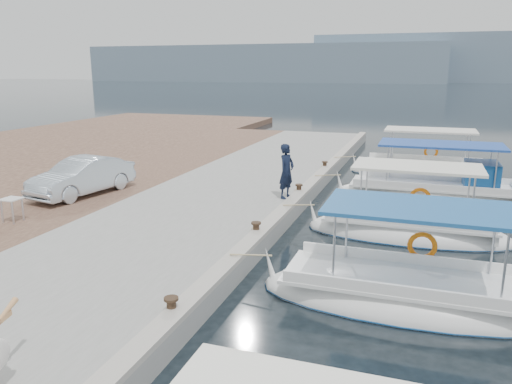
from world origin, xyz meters
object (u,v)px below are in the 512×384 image
Objects in this scene: parked_car at (82,176)px; fishing_caique_d at (435,195)px; fishing_caique_e at (423,173)px; fishing_caique_c at (407,233)px; fishing_caique_b at (404,298)px; fisherman at (287,171)px.

fishing_caique_d is at bearing 33.79° from parked_car.
fishing_caique_c is at bearing -92.13° from fishing_caique_e.
fishing_caique_d is 13.47m from parked_car.
fishing_caique_c and fishing_caique_e have the same top height.
fishing_caique_b is 0.84× the size of fishing_caique_d.
fishing_caique_c is 3.16× the size of fisherman.
fishing_caique_e is 9.47m from fisherman.
fishing_caique_d is (0.84, 4.96, 0.06)m from fishing_caique_c.
fishing_caique_c is 0.89× the size of fishing_caique_e.
fishing_caique_b is 7.76m from fisherman.
fishing_caique_b is 1.56× the size of parked_car.
fishing_caique_d is 4.74m from fishing_caique_e.
fishing_caique_d is at bearing 85.80° from fishing_caique_b.
fishing_caique_c and fishing_caique_d have the same top height.
fishing_caique_e is at bearing 87.87° from fishing_caique_c.
fishing_caique_e is at bearing 89.06° from fishing_caique_b.
fishing_caique_b is at bearing -88.50° from fishing_caique_c.
fishing_caique_e is 1.68× the size of parked_car.
fishing_caique_d reaches higher than parked_car.
fishing_caique_b is 9.72m from fishing_caique_d.
fishing_caique_e is (0.36, 9.67, -0.00)m from fishing_caique_c.
fishing_caique_c is (-0.12, 4.73, 0.00)m from fishing_caique_b.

